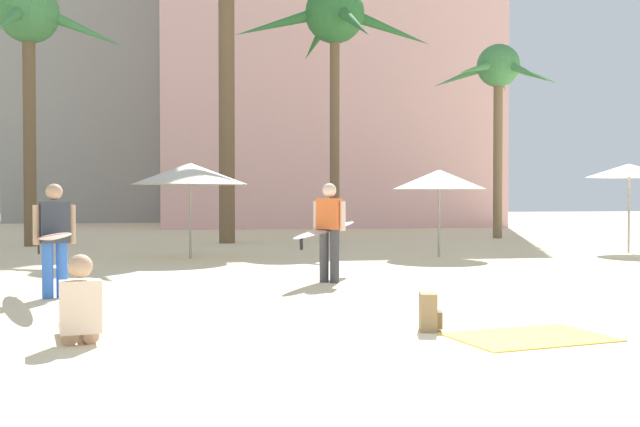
# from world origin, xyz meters

# --- Properties ---
(ground) EXTENTS (120.00, 120.00, 0.00)m
(ground) POSITION_xyz_m (0.00, 0.00, 0.00)
(ground) COLOR beige
(hotel_pink) EXTENTS (16.15, 8.78, 19.18)m
(hotel_pink) POSITION_xyz_m (4.47, 31.99, 9.59)
(hotel_pink) COLOR beige
(hotel_pink) RESTS_ON ground
(palm_tree_far_left) EXTENTS (4.54, 4.34, 6.84)m
(palm_tree_far_left) POSITION_xyz_m (8.52, 19.22, 5.65)
(palm_tree_far_left) COLOR brown
(palm_tree_far_left) RESTS_ON ground
(palm_tree_right) EXTENTS (5.72, 5.58, 7.79)m
(palm_tree_right) POSITION_xyz_m (-6.89, 17.43, 6.43)
(palm_tree_right) COLOR brown
(palm_tree_right) RESTS_ON ground
(palm_tree_far_right) EXTENTS (6.49, 6.29, 8.31)m
(palm_tree_far_right) POSITION_xyz_m (2.40, 17.90, 6.98)
(palm_tree_far_right) COLOR brown
(palm_tree_far_right) RESTS_ON ground
(cafe_umbrella_0) EXTENTS (2.76, 2.76, 2.28)m
(cafe_umbrella_0) POSITION_xyz_m (-2.12, 12.24, 2.02)
(cafe_umbrella_0) COLOR gray
(cafe_umbrella_0) RESTS_ON ground
(cafe_umbrella_1) EXTENTS (2.26, 2.26, 2.14)m
(cafe_umbrella_1) POSITION_xyz_m (3.87, 11.72, 1.89)
(cafe_umbrella_1) COLOR gray
(cafe_umbrella_1) RESTS_ON ground
(cafe_umbrella_2) EXTENTS (2.21, 2.21, 2.34)m
(cafe_umbrella_2) POSITION_xyz_m (9.27, 12.31, 2.16)
(cafe_umbrella_2) COLOR gray
(cafe_umbrella_2) RESTS_ON ground
(beach_towel) EXTENTS (1.79, 1.36, 0.01)m
(beach_towel) POSITION_xyz_m (1.53, 1.66, 0.01)
(beach_towel) COLOR #F4CC4C
(beach_towel) RESTS_ON ground
(backpack) EXTENTS (0.29, 0.33, 0.42)m
(backpack) POSITION_xyz_m (0.60, 2.21, 0.20)
(backpack) COLOR olive
(backpack) RESTS_ON ground
(person_mid_right) EXTENTS (0.56, 0.93, 0.91)m
(person_mid_right) POSITION_xyz_m (-3.10, 2.17, 0.32)
(person_mid_right) COLOR tan
(person_mid_right) RESTS_ON ground
(person_far_right) EXTENTS (1.23, 2.69, 1.67)m
(person_far_right) POSITION_xyz_m (-3.98, 5.51, 0.91)
(person_far_right) COLOR blue
(person_far_right) RESTS_ON ground
(person_far_left) EXTENTS (1.77, 2.72, 1.71)m
(person_far_left) POSITION_xyz_m (0.30, 7.03, 0.92)
(person_far_left) COLOR #3D3D42
(person_far_left) RESTS_ON ground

